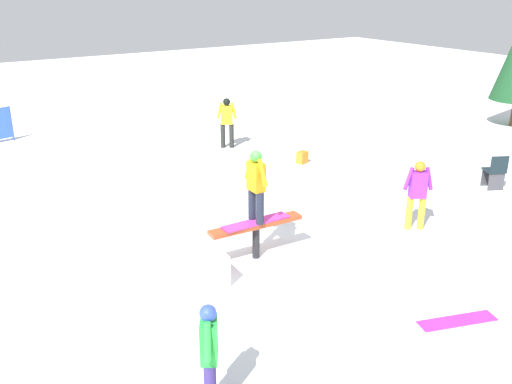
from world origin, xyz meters
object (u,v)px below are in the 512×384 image
bystander_purple (418,192)px  bystander_green (209,351)px  folding_chair (495,173)px  loose_snowboard_magenta (457,321)px  backpack_on_snow (302,157)px  bystander_yellow (227,120)px  rail_feature (256,229)px  main_rider_on_rail (256,188)px

bystander_purple → bystander_green: size_ratio=1.03×
folding_chair → loose_snowboard_magenta: bearing=57.6°
bystander_green → backpack_on_snow: bearing=-12.1°
bystander_purple → bystander_yellow: bystander_yellow is taller
backpack_on_snow → folding_chair: bearing=-73.7°
rail_feature → folding_chair: size_ratio=2.12×
bystander_purple → folding_chair: bystander_purple is taller
bystander_green → bystander_yellow: (5.91, 9.63, 0.06)m
bystander_purple → folding_chair: (3.47, 0.59, -0.41)m
main_rider_on_rail → bystander_yellow: (3.29, 6.63, -0.54)m
main_rider_on_rail → bystander_yellow: size_ratio=0.90×
backpack_on_snow → bystander_green: bearing=-150.3°
bystander_purple → backpack_on_snow: 4.92m
bystander_green → folding_chair: bystander_green is taller
bystander_yellow → loose_snowboard_magenta: bearing=112.8°
bystander_green → loose_snowboard_magenta: 4.13m
bystander_green → loose_snowboard_magenta: bearing=-64.6°
bystander_purple → main_rider_on_rail: bearing=20.5°
bystander_yellow → backpack_on_snow: size_ratio=4.48×
loose_snowboard_magenta → rail_feature: bearing=130.4°
bystander_yellow → main_rider_on_rail: bearing=97.0°
rail_feature → main_rider_on_rail: size_ratio=1.35×
loose_snowboard_magenta → bystander_purple: bearing=71.4°
loose_snowboard_magenta → backpack_on_snow: (2.84, 7.56, 0.16)m
bystander_yellow → backpack_on_snow: bearing=144.0°
main_rider_on_rail → rail_feature: bearing=0.0°
bystander_green → main_rider_on_rail: bearing=-9.2°
rail_feature → bystander_purple: (3.47, -0.71, 0.24)m
loose_snowboard_magenta → bystander_green: bearing=-168.2°
loose_snowboard_magenta → bystander_yellow: bearing=97.7°
bystander_yellow → folding_chair: bearing=151.7°
rail_feature → bystander_purple: 3.55m
rail_feature → bystander_yellow: (3.29, 6.63, 0.27)m
bystander_purple → loose_snowboard_magenta: bearing=85.2°
backpack_on_snow → bystander_yellow: bearing=94.4°
bystander_purple → loose_snowboard_magenta: bystander_purple is taller
rail_feature → bystander_green: (-2.62, -3.00, 0.21)m
main_rider_on_rail → bystander_purple: size_ratio=0.94×
bystander_green → bystander_yellow: 11.30m
bystander_purple → backpack_on_snow: (0.77, 4.82, -0.66)m
main_rider_on_rail → bystander_purple: main_rider_on_rail is taller
main_rider_on_rail → folding_chair: bearing=-0.3°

